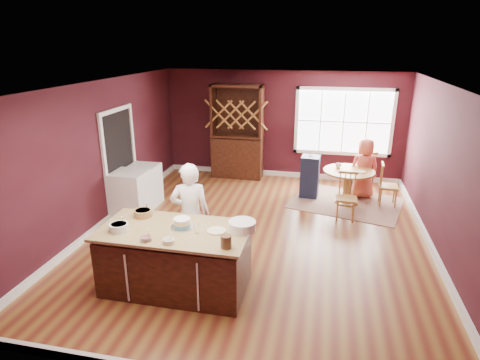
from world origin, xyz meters
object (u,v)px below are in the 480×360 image
layer_cake (182,223)px  kitchen_island (176,260)px  dining_table (348,180)px  chair_east (389,184)px  high_chair (310,176)px  chair_south (346,197)px  chair_north (363,172)px  hutch (238,132)px  dryer (145,185)px  baker (190,214)px  toddler (314,161)px  seated_woman (364,169)px  washer (131,194)px

layer_cake → kitchen_island: bearing=-137.6°
layer_cake → dining_table: bearing=57.1°
chair_east → high_chair: (-1.68, 0.17, 0.02)m
chair_south → chair_north: size_ratio=0.93×
hutch → dryer: 2.87m
chair_east → dryer: 5.23m
dining_table → hutch: 3.10m
baker → kitchen_island: bearing=75.1°
chair_east → high_chair: bearing=86.0°
layer_cake → chair_east: bearing=49.3°
high_chair → dryer: high_chair is taller
baker → chair_east: 4.62m
baker → toddler: bearing=-132.9°
kitchen_island → seated_woman: seated_woman is taller
hutch → high_chair: bearing=-29.3°
washer → layer_cake: bearing=-48.1°
kitchen_island → chair_north: chair_north is taller
baker → hutch: hutch is taller
chair_south → high_chair: high_chair is taller
chair_east → dryer: size_ratio=1.07×
layer_cake → chair_north: layer_cake is taller
chair_south → seated_woman: 1.37m
chair_north → high_chair: chair_north is taller
hutch → washer: 3.40m
baker → seated_woman: size_ratio=1.21×
chair_east → washer: size_ratio=1.01×
hutch → chair_east: bearing=-19.1°
kitchen_island → hutch: bearing=92.7°
layer_cake → dryer: 3.35m
high_chair → hutch: 2.29m
dining_table → washer: washer is taller
kitchen_island → baker: baker is taller
dining_table → washer: (-4.27, -1.63, -0.07)m
layer_cake → seated_woman: (2.75, 4.14, -0.30)m
dining_table → chair_east: bearing=4.4°
kitchen_island → chair_east: chair_east is taller
high_chair → hutch: size_ratio=0.42×
kitchen_island → chair_east: bearing=49.1°
chair_north → washer: size_ratio=1.10×
baker → chair_north: size_ratio=1.61×
chair_east → toddler: size_ratio=3.63×
baker → high_chair: (1.68, 3.32, -0.33)m
kitchen_island → hutch: hutch is taller
dining_table → toddler: size_ratio=4.16×
high_chair → hutch: bearing=154.3°
high_chair → seated_woman: bearing=13.0°
layer_cake → washer: size_ratio=0.35×
seated_woman → dryer: 4.84m
dining_table → chair_north: bearing=63.0°
high_chair → hutch: hutch is taller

